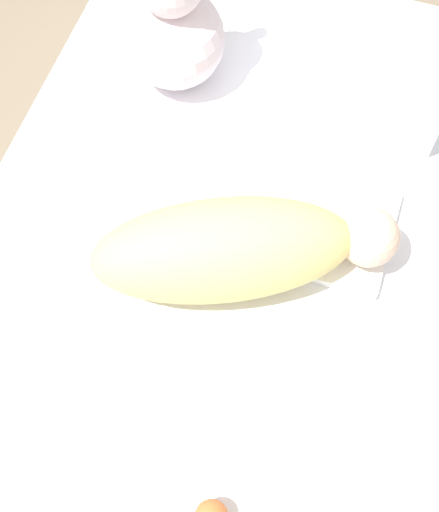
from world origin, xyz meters
name	(u,v)px	position (x,y,z in m)	size (l,w,h in m)	color
ground_plane	(217,310)	(0.00, 0.00, 0.00)	(12.00, 12.00, 0.00)	#7A6B56
bed_mattress	(217,289)	(0.00, 0.00, 0.12)	(1.51, 0.97, 0.24)	white
burp_cloth	(336,231)	(0.13, -0.20, 0.25)	(0.23, 0.21, 0.02)	white
swaddled_baby	(234,249)	(0.00, -0.03, 0.33)	(0.37, 0.55, 0.18)	#EFDB7F
pillow	(359,64)	(0.50, -0.15, 0.30)	(0.29, 0.37, 0.12)	white
bunny_plush	(174,28)	(0.41, 0.22, 0.37)	(0.21, 0.21, 0.37)	silver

